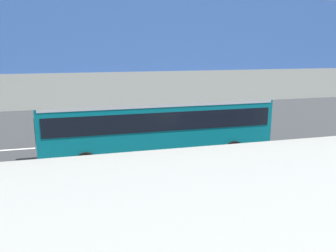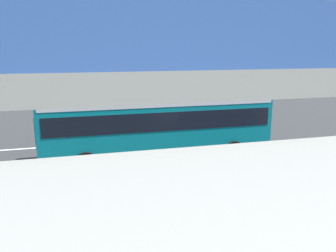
{
  "view_description": "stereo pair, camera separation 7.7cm",
  "coord_description": "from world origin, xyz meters",
  "px_view_note": "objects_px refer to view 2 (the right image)",
  "views": [
    {
      "loc": [
        2.55,
        17.66,
        5.67
      ],
      "look_at": [
        -2.07,
        0.5,
        1.6
      ],
      "focal_mm": 36.76,
      "sensor_mm": 36.0,
      "label": 1
    },
    {
      "loc": [
        2.47,
        17.68,
        5.67
      ],
      "look_at": [
        -2.07,
        0.5,
        1.6
      ],
      "focal_mm": 36.76,
      "sensor_mm": 36.0,
      "label": 2
    }
  ],
  "objects_px": {
    "bicycle_red": "(320,156)",
    "bicycle_black": "(312,150)",
    "parked_van": "(326,171)",
    "city_bus": "(158,123)",
    "traffic_sign": "(154,105)"
  },
  "relations": [
    {
      "from": "bicycle_red",
      "to": "bicycle_black",
      "type": "height_order",
      "value": "same"
    },
    {
      "from": "parked_van",
      "to": "bicycle_red",
      "type": "relative_size",
      "value": 2.71
    },
    {
      "from": "city_bus",
      "to": "parked_van",
      "type": "distance_m",
      "value": 8.21
    },
    {
      "from": "parked_van",
      "to": "bicycle_black",
      "type": "distance_m",
      "value": 5.76
    },
    {
      "from": "bicycle_red",
      "to": "traffic_sign",
      "type": "relative_size",
      "value": 0.63
    },
    {
      "from": "parked_van",
      "to": "city_bus",
      "type": "bearing_deg",
      "value": -53.12
    },
    {
      "from": "bicycle_red",
      "to": "bicycle_black",
      "type": "xyz_separation_m",
      "value": [
        -0.27,
        -1.02,
        0.0
      ]
    },
    {
      "from": "bicycle_black",
      "to": "traffic_sign",
      "type": "xyz_separation_m",
      "value": [
        6.93,
        -7.4,
        1.52
      ]
    },
    {
      "from": "bicycle_red",
      "to": "traffic_sign",
      "type": "height_order",
      "value": "traffic_sign"
    },
    {
      "from": "bicycle_red",
      "to": "bicycle_black",
      "type": "relative_size",
      "value": 1.0
    },
    {
      "from": "city_bus",
      "to": "bicycle_red",
      "type": "bearing_deg",
      "value": 160.28
    },
    {
      "from": "city_bus",
      "to": "parked_van",
      "type": "height_order",
      "value": "city_bus"
    },
    {
      "from": "bicycle_red",
      "to": "bicycle_black",
      "type": "distance_m",
      "value": 1.06
    },
    {
      "from": "parked_van",
      "to": "traffic_sign",
      "type": "distance_m",
      "value": 12.82
    },
    {
      "from": "parked_van",
      "to": "bicycle_black",
      "type": "height_order",
      "value": "parked_van"
    }
  ]
}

